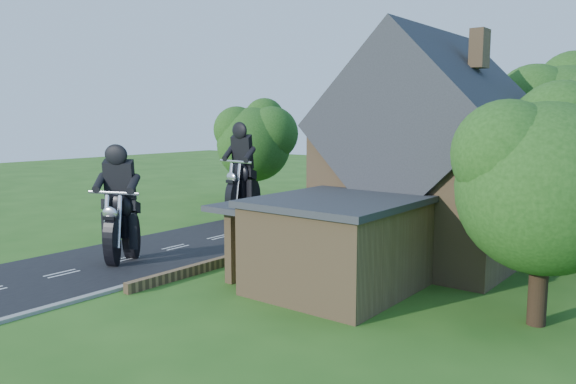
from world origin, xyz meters
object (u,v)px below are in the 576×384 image
Objects in this scene: house at (430,162)px; motorcycle_lead at (122,245)px; annex at (335,242)px; motorcycle_follow at (243,206)px; garden_wall at (306,238)px.

house is 14.21m from motorcycle_lead.
motorcycle_lead is (-10.07, -9.37, -3.56)m from house.
house is 7.30m from annex.
house is 5.23× the size of motorcycle_follow.
house is at bearing 84.76° from annex.
house is at bearing 9.17° from garden_wall.
house reaches higher than motorcycle_lead.
motorcycle_follow reaches higher than motorcycle_lead.
garden_wall is 3.12× the size of annex.
garden_wall is at bearing 165.01° from motorcycle_follow.
motorcycle_lead is 0.86× the size of motorcycle_follow.
annex is 3.60× the size of motorcycle_follow.
annex is 14.99m from motorcycle_follow.
garden_wall is 13.13× the size of motorcycle_lead.
annex is 4.21× the size of motorcycle_lead.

